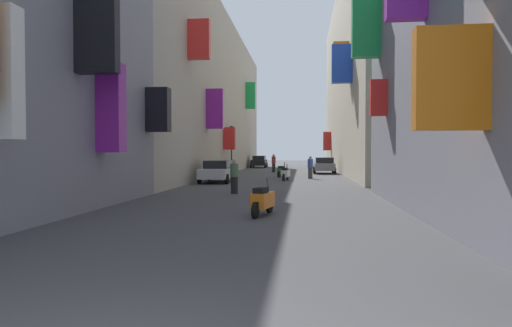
{
  "coord_description": "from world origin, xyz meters",
  "views": [
    {
      "loc": [
        1.74,
        -2.87,
        1.89
      ],
      "look_at": [
        -1.9,
        30.67,
        1.03
      ],
      "focal_mm": 30.58,
      "sensor_mm": 36.0,
      "label": 1
    }
  ],
  "objects_px": {
    "scooter_orange": "(263,200)",
    "scooter_white": "(286,174)",
    "parked_car_black": "(259,161)",
    "pedestrian_near_right": "(234,177)",
    "pedestrian_near_left": "(274,163)",
    "traffic_light_near_corner": "(231,141)",
    "parked_car_silver": "(218,171)",
    "pedestrian_crossing": "(310,167)",
    "parked_car_grey": "(324,165)",
    "scooter_green": "(282,171)"
  },
  "relations": [
    {
      "from": "traffic_light_near_corner",
      "to": "parked_car_black",
      "type": "bearing_deg",
      "value": 86.41
    },
    {
      "from": "scooter_green",
      "to": "pedestrian_near_left",
      "type": "bearing_deg",
      "value": 98.35
    },
    {
      "from": "pedestrian_crossing",
      "to": "traffic_light_near_corner",
      "type": "relative_size",
      "value": 0.38
    },
    {
      "from": "scooter_orange",
      "to": "pedestrian_near_right",
      "type": "bearing_deg",
      "value": 106.0
    },
    {
      "from": "parked_car_grey",
      "to": "pedestrian_near_right",
      "type": "xyz_separation_m",
      "value": [
        -4.99,
        -19.79,
        0.03
      ]
    },
    {
      "from": "parked_car_silver",
      "to": "pedestrian_crossing",
      "type": "relative_size",
      "value": 2.61
    },
    {
      "from": "parked_car_grey",
      "to": "scooter_white",
      "type": "relative_size",
      "value": 1.99
    },
    {
      "from": "scooter_orange",
      "to": "traffic_light_near_corner",
      "type": "relative_size",
      "value": 0.42
    },
    {
      "from": "parked_car_black",
      "to": "scooter_orange",
      "type": "bearing_deg",
      "value": -84.09
    },
    {
      "from": "parked_car_silver",
      "to": "pedestrian_crossing",
      "type": "distance_m",
      "value": 7.33
    },
    {
      "from": "pedestrian_near_left",
      "to": "parked_car_grey",
      "type": "bearing_deg",
      "value": -22.81
    },
    {
      "from": "scooter_orange",
      "to": "scooter_white",
      "type": "xyz_separation_m",
      "value": [
        0.02,
        16.46,
        0.0
      ]
    },
    {
      "from": "pedestrian_near_left",
      "to": "traffic_light_near_corner",
      "type": "height_order",
      "value": "traffic_light_near_corner"
    },
    {
      "from": "pedestrian_near_right",
      "to": "scooter_green",
      "type": "bearing_deg",
      "value": 83.52
    },
    {
      "from": "scooter_white",
      "to": "pedestrian_near_left",
      "type": "distance_m",
      "value": 12.12
    },
    {
      "from": "parked_car_silver",
      "to": "parked_car_black",
      "type": "distance_m",
      "value": 26.5
    },
    {
      "from": "parked_car_silver",
      "to": "parked_car_black",
      "type": "xyz_separation_m",
      "value": [
        -0.05,
        26.5,
        0.05
      ]
    },
    {
      "from": "parked_car_grey",
      "to": "scooter_white",
      "type": "height_order",
      "value": "parked_car_grey"
    },
    {
      "from": "parked_car_grey",
      "to": "parked_car_black",
      "type": "height_order",
      "value": "parked_car_black"
    },
    {
      "from": "parked_car_grey",
      "to": "scooter_orange",
      "type": "distance_m",
      "value": 26.68
    },
    {
      "from": "parked_car_grey",
      "to": "parked_car_black",
      "type": "distance_m",
      "value": 15.93
    },
    {
      "from": "parked_car_silver",
      "to": "parked_car_grey",
      "type": "xyz_separation_m",
      "value": [
        7.23,
        12.33,
        0.03
      ]
    },
    {
      "from": "pedestrian_near_left",
      "to": "scooter_green",
      "type": "bearing_deg",
      "value": -81.65
    },
    {
      "from": "parked_car_grey",
      "to": "scooter_green",
      "type": "height_order",
      "value": "parked_car_grey"
    },
    {
      "from": "scooter_orange",
      "to": "pedestrian_near_right",
      "type": "relative_size",
      "value": 1.12
    },
    {
      "from": "parked_car_grey",
      "to": "scooter_green",
      "type": "bearing_deg",
      "value": -118.93
    },
    {
      "from": "scooter_green",
      "to": "parked_car_black",
      "type": "bearing_deg",
      "value": 100.6
    },
    {
      "from": "parked_car_grey",
      "to": "pedestrian_crossing",
      "type": "height_order",
      "value": "pedestrian_crossing"
    },
    {
      "from": "parked_car_black",
      "to": "pedestrian_near_right",
      "type": "bearing_deg",
      "value": -86.15
    },
    {
      "from": "parked_car_silver",
      "to": "scooter_orange",
      "type": "bearing_deg",
      "value": -73.65
    },
    {
      "from": "pedestrian_crossing",
      "to": "pedestrian_near_right",
      "type": "xyz_separation_m",
      "value": [
        -3.64,
        -11.85,
        -0.02
      ]
    },
    {
      "from": "pedestrian_crossing",
      "to": "parked_car_silver",
      "type": "bearing_deg",
      "value": -143.19
    },
    {
      "from": "scooter_green",
      "to": "traffic_light_near_corner",
      "type": "xyz_separation_m",
      "value": [
        -4.78,
        5.2,
        2.43
      ]
    },
    {
      "from": "pedestrian_near_left",
      "to": "parked_car_black",
      "type": "bearing_deg",
      "value": 102.1
    },
    {
      "from": "traffic_light_near_corner",
      "to": "pedestrian_near_right",
      "type": "bearing_deg",
      "value": -80.18
    },
    {
      "from": "scooter_green",
      "to": "parked_car_silver",
      "type": "bearing_deg",
      "value": -121.8
    },
    {
      "from": "parked_car_silver",
      "to": "scooter_green",
      "type": "distance_m",
      "value": 7.16
    },
    {
      "from": "pedestrian_near_left",
      "to": "traffic_light_near_corner",
      "type": "xyz_separation_m",
      "value": [
        -3.57,
        -3.02,
        2.03
      ]
    },
    {
      "from": "scooter_green",
      "to": "pedestrian_near_left",
      "type": "xyz_separation_m",
      "value": [
        -1.21,
        8.22,
        0.4
      ]
    },
    {
      "from": "parked_car_black",
      "to": "parked_car_silver",
      "type": "bearing_deg",
      "value": -89.88
    },
    {
      "from": "parked_car_silver",
      "to": "pedestrian_near_left",
      "type": "distance_m",
      "value": 14.52
    },
    {
      "from": "scooter_white",
      "to": "pedestrian_near_right",
      "type": "relative_size",
      "value": 1.26
    },
    {
      "from": "parked_car_grey",
      "to": "pedestrian_near_left",
      "type": "relative_size",
      "value": 2.3
    },
    {
      "from": "parked_car_black",
      "to": "scooter_orange",
      "type": "distance_m",
      "value": 40.89
    },
    {
      "from": "parked_car_black",
      "to": "pedestrian_near_right",
      "type": "xyz_separation_m",
      "value": [
        2.29,
        -33.95,
        0.01
      ]
    },
    {
      "from": "pedestrian_near_right",
      "to": "traffic_light_near_corner",
      "type": "bearing_deg",
      "value": 99.82
    },
    {
      "from": "parked_car_silver",
      "to": "parked_car_grey",
      "type": "relative_size",
      "value": 1.07
    },
    {
      "from": "parked_car_grey",
      "to": "scooter_orange",
      "type": "bearing_deg",
      "value": -96.61
    },
    {
      "from": "parked_car_silver",
      "to": "parked_car_black",
      "type": "relative_size",
      "value": 1.05
    },
    {
      "from": "pedestrian_near_right",
      "to": "traffic_light_near_corner",
      "type": "relative_size",
      "value": 0.37
    }
  ]
}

